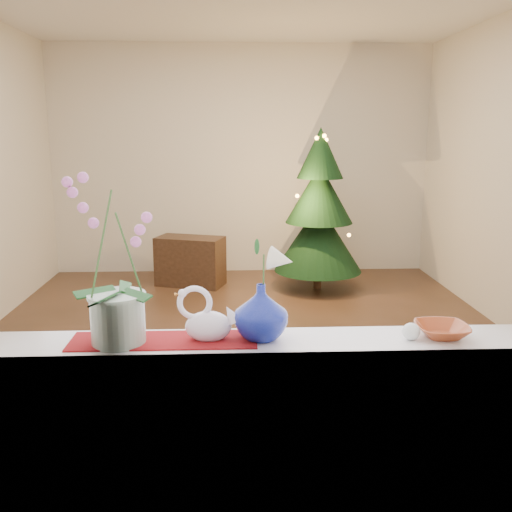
{
  "coord_description": "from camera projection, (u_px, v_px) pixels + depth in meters",
  "views": [
    {
      "loc": [
        -0.12,
        -4.41,
        1.69
      ],
      "look_at": [
        0.01,
        -1.4,
        1.03
      ],
      "focal_mm": 40.0,
      "sensor_mm": 36.0,
      "label": 1
    }
  ],
  "objects": [
    {
      "name": "ground",
      "position": [
        247.0,
        343.0,
        4.67
      ],
      "size": [
        5.0,
        5.0,
        0.0
      ],
      "primitive_type": "plane",
      "color": "#3B2718",
      "rests_on": "ground"
    },
    {
      "name": "window_apron",
      "position": [
        265.0,
        466.0,
        2.18
      ],
      "size": [
        2.2,
        0.08,
        0.88
      ],
      "primitive_type": "cube",
      "color": "white",
      "rests_on": "ground"
    },
    {
      "name": "paperweight",
      "position": [
        411.0,
        331.0,
        2.15
      ],
      "size": [
        0.07,
        0.07,
        0.07
      ],
      "primitive_type": "sphere",
      "rotation": [
        0.0,
        0.0,
        -0.03
      ],
      "color": "silver",
      "rests_on": "windowsill"
    },
    {
      "name": "swan",
      "position": [
        208.0,
        315.0,
        2.13
      ],
      "size": [
        0.25,
        0.14,
        0.2
      ],
      "primitive_type": null,
      "rotation": [
        0.0,
        0.0,
        -0.14
      ],
      "color": "silver",
      "rests_on": "windowsill"
    },
    {
      "name": "runner",
      "position": [
        164.0,
        340.0,
        2.15
      ],
      "size": [
        0.7,
        0.2,
        0.01
      ],
      "primitive_type": "cube",
      "color": "maroon",
      "rests_on": "windowsill"
    },
    {
      "name": "lily",
      "position": [
        261.0,
        252.0,
        2.1
      ],
      "size": [
        0.14,
        0.08,
        0.19
      ],
      "primitive_type": null,
      "color": "silver",
      "rests_on": "blue_vase"
    },
    {
      "name": "wall_back",
      "position": [
        241.0,
        161.0,
        6.82
      ],
      "size": [
        4.5,
        0.1,
        2.7
      ],
      "primitive_type": "cube",
      "color": "beige",
      "rests_on": "ground"
    },
    {
      "name": "wall_front",
      "position": [
        267.0,
        234.0,
        1.94
      ],
      "size": [
        4.5,
        0.1,
        2.7
      ],
      "primitive_type": "cube",
      "color": "beige",
      "rests_on": "ground"
    },
    {
      "name": "window_frame",
      "position": [
        267.0,
        129.0,
        1.9
      ],
      "size": [
        2.22,
        0.06,
        1.6
      ],
      "primitive_type": null,
      "color": "white",
      "rests_on": "windowsill"
    },
    {
      "name": "xmas_tree",
      "position": [
        319.0,
        210.0,
        6.12
      ],
      "size": [
        1.26,
        1.26,
        1.74
      ],
      "primitive_type": null,
      "rotation": [
        0.0,
        0.0,
        -0.43
      ],
      "color": "black",
      "rests_on": "ground"
    },
    {
      "name": "windowsill",
      "position": [
        264.0,
        344.0,
        2.17
      ],
      "size": [
        2.2,
        0.26,
        0.04
      ],
      "primitive_type": "cube",
      "color": "white",
      "rests_on": "window_apron"
    },
    {
      "name": "amber_dish",
      "position": [
        442.0,
        331.0,
        2.19
      ],
      "size": [
        0.18,
        0.18,
        0.04
      ],
      "primitive_type": "imported",
      "rotation": [
        0.0,
        0.0,
        -0.03
      ],
      "color": "#933C1C",
      "rests_on": "windowsill"
    },
    {
      "name": "side_table",
      "position": [
        190.0,
        261.0,
        6.38
      ],
      "size": [
        0.81,
        0.58,
        0.55
      ],
      "primitive_type": "cube",
      "rotation": [
        0.0,
        0.0,
        -0.33
      ],
      "color": "black",
      "rests_on": "ground"
    },
    {
      "name": "blue_vase",
      "position": [
        261.0,
        308.0,
        2.14
      ],
      "size": [
        0.29,
        0.29,
        0.25
      ],
      "primitive_type": "imported",
      "rotation": [
        0.0,
        0.0,
        -0.24
      ],
      "color": "navy",
      "rests_on": "windowsill"
    },
    {
      "name": "orchid_pot",
      "position": [
        115.0,
        261.0,
        2.06
      ],
      "size": [
        0.28,
        0.28,
        0.63
      ],
      "primitive_type": null,
      "rotation": [
        0.0,
        0.0,
        -0.37
      ],
      "color": "white",
      "rests_on": "windowsill"
    }
  ]
}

